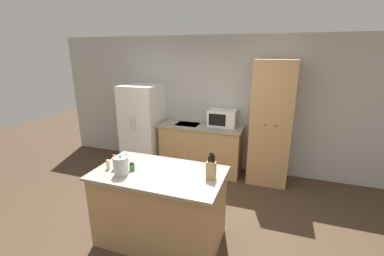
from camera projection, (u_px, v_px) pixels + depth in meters
ground_plane at (179, 238)px, 3.30m from camera, size 14.00×14.00×0.00m
wall_back at (223, 105)px, 5.03m from camera, size 7.20×0.06×2.60m
refrigerator at (143, 125)px, 5.31m from camera, size 0.73×0.75×1.67m
back_counter at (201, 148)px, 5.08m from camera, size 1.60×0.63×0.93m
pantry_cabinet at (271, 123)px, 4.50m from camera, size 0.68×0.63×2.18m
kitchen_island at (160, 206)px, 3.17m from camera, size 1.54×0.87×0.94m
microwave at (222, 118)px, 4.87m from camera, size 0.53×0.36×0.31m
knife_block at (211, 170)px, 2.83m from camera, size 0.10×0.07×0.31m
spice_bottle_tall_dark at (115, 162)px, 3.09m from camera, size 0.05×0.05×0.18m
spice_bottle_short_red at (116, 161)px, 3.18m from camera, size 0.05×0.05×0.14m
spice_bottle_amber_oil at (108, 165)px, 3.09m from camera, size 0.04×0.04×0.12m
spice_bottle_green_herb at (132, 167)px, 3.06m from camera, size 0.06×0.06×0.10m
spice_bottle_pale_salt at (126, 159)px, 3.27m from camera, size 0.06×0.06×0.11m
kettle at (121, 166)px, 2.94m from camera, size 0.16×0.16×0.24m
fire_extinguisher at (125, 150)px, 5.68m from camera, size 0.12×0.12×0.45m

